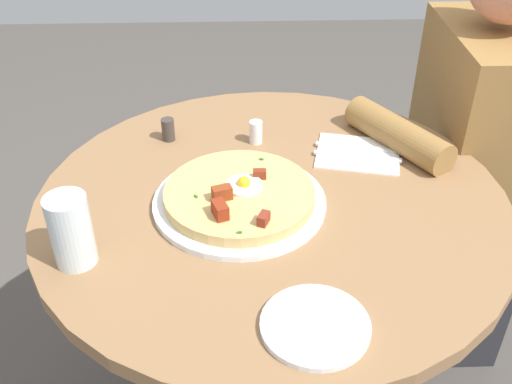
% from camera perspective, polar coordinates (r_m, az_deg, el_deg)
% --- Properties ---
extents(dining_table, '(0.89, 0.89, 0.73)m').
position_cam_1_polar(dining_table, '(1.25, 1.41, -6.90)').
color(dining_table, olive).
rests_on(dining_table, ground_plane).
extents(person_seated, '(0.47, 0.48, 1.14)m').
position_cam_1_polar(person_seated, '(1.63, 18.88, 0.17)').
color(person_seated, '#2D2D33').
rests_on(person_seated, ground_plane).
extents(pizza_plate, '(0.32, 0.32, 0.01)m').
position_cam_1_polar(pizza_plate, '(1.11, -1.57, -0.96)').
color(pizza_plate, white).
rests_on(pizza_plate, dining_table).
extents(breakfast_pizza, '(0.28, 0.28, 0.05)m').
position_cam_1_polar(breakfast_pizza, '(1.10, -1.59, -0.25)').
color(breakfast_pizza, tan).
rests_on(breakfast_pizza, pizza_plate).
extents(bread_plate, '(0.16, 0.16, 0.01)m').
position_cam_1_polar(bread_plate, '(0.90, 5.62, -12.47)').
color(bread_plate, white).
rests_on(bread_plate, dining_table).
extents(napkin, '(0.17, 0.20, 0.00)m').
position_cam_1_polar(napkin, '(1.28, 9.61, 3.59)').
color(napkin, white).
rests_on(napkin, dining_table).
extents(fork, '(0.05, 0.18, 0.00)m').
position_cam_1_polar(fork, '(1.29, 9.67, 4.17)').
color(fork, silver).
rests_on(fork, napkin).
extents(knife, '(0.05, 0.18, 0.00)m').
position_cam_1_polar(knife, '(1.26, 9.59, 3.34)').
color(knife, silver).
rests_on(knife, napkin).
extents(water_glass, '(0.07, 0.07, 0.13)m').
position_cam_1_polar(water_glass, '(1.00, -17.10, -3.52)').
color(water_glass, silver).
rests_on(water_glass, dining_table).
extents(salt_shaker, '(0.03, 0.03, 0.05)m').
position_cam_1_polar(salt_shaker, '(1.29, -0.02, 5.68)').
color(salt_shaker, white).
rests_on(salt_shaker, dining_table).
extents(pepper_shaker, '(0.03, 0.03, 0.05)m').
position_cam_1_polar(pepper_shaker, '(1.32, -8.31, 5.86)').
color(pepper_shaker, '#3F3833').
rests_on(pepper_shaker, dining_table).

